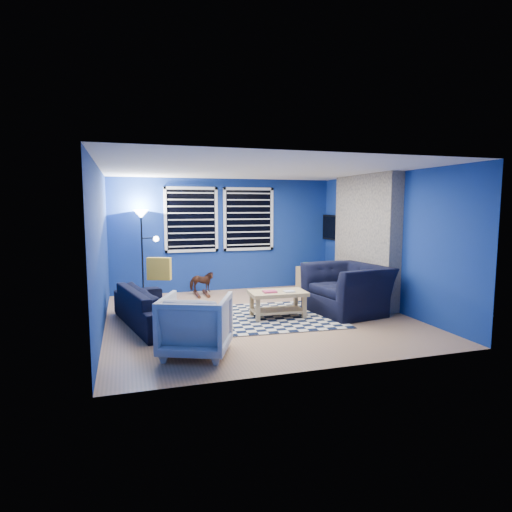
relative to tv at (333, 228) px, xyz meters
The scene contains 18 objects.
floor 3.46m from the tv, 140.73° to the right, with size 5.00×5.00×0.00m, color tan.
ceiling 3.35m from the tv, 140.73° to the right, with size 5.00×5.00×0.00m, color white.
wall_back 2.50m from the tv, 168.45° to the left, with size 5.00×5.00×0.00m, color navy.
wall_left 5.34m from the tv, 157.98° to the right, with size 5.00×5.00×0.00m, color navy.
wall_right 2.01m from the tv, 88.45° to the right, with size 5.00×5.00×0.00m, color navy.
fireplace 1.52m from the tv, 93.32° to the right, with size 0.65×2.00×2.50m.
window_left 3.24m from the tv, behind, with size 1.17×0.06×1.42m.
window_right 1.96m from the tv, 166.32° to the left, with size 1.17×0.06×1.42m.
tv is the anchor object (origin of this frame).
rug 3.43m from the tv, 138.82° to the right, with size 2.50×2.00×0.02m, color black.
sofa 4.75m from the tv, 154.77° to the right, with size 0.81×2.07×0.60m, color black.
armchair_big 2.54m from the tv, 110.79° to the right, with size 1.16×1.32×0.86m, color black.
armchair_bent 5.27m from the tv, 136.57° to the right, with size 0.84×0.86×0.78m, color gray.
rocking_horse 3.26m from the tv, behind, with size 0.54×0.24×0.45m, color #4C2918.
coffee_table 3.22m from the tv, 134.75° to the right, with size 0.98×0.59×0.48m.
cabinet 1.25m from the tv, behind, with size 0.70×0.54×0.62m.
floor_lamp 4.25m from the tv, behind, with size 0.50×0.30×1.82m.
throw_pillow 4.27m from the tv, 162.52° to the right, with size 0.41×0.12×0.39m, color gold.
Camera 1 is at (-2.13, -6.87, 1.91)m, focal length 30.00 mm.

